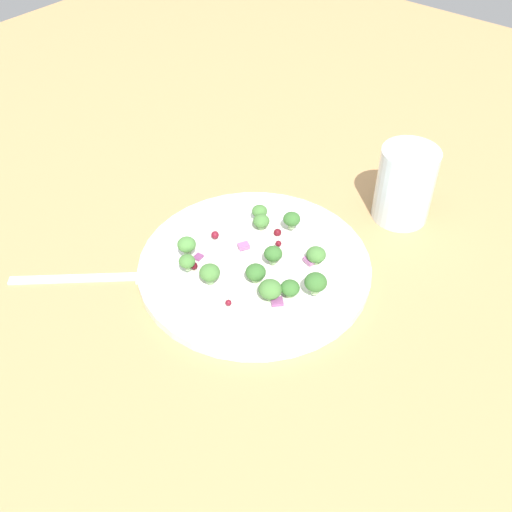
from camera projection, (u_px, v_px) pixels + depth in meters
ground_plane at (255, 275)px, 72.27cm from camera, size 180.00×180.00×2.00cm
plate at (256, 267)px, 70.63cm from camera, size 27.71×27.71×1.70cm
dressing_pool at (256, 265)px, 70.33cm from camera, size 16.07×16.07×0.20cm
broccoli_floret_0 at (261, 221)px, 74.14cm from camera, size 2.07×2.07×2.09cm
broccoli_floret_1 at (260, 212)px, 75.43cm from camera, size 1.98×1.98×2.00cm
broccoli_floret_2 at (290, 288)px, 65.63cm from camera, size 2.18×2.18×2.21cm
broccoli_floret_3 at (187, 262)px, 68.04cm from camera, size 1.92×1.92×1.95cm
broccoli_floret_4 at (273, 254)px, 69.02cm from camera, size 2.17×2.17×2.20cm
broccoli_floret_5 at (210, 273)px, 66.80cm from camera, size 2.38×2.38×2.41cm
broccoli_floret_6 at (270, 290)px, 65.24cm from camera, size 2.60×2.60×2.64cm
broccoli_floret_7 at (316, 255)px, 69.61cm from camera, size 2.32×2.32×2.35cm
broccoli_floret_8 at (316, 282)px, 65.31cm from camera, size 2.53×2.53×2.57cm
broccoli_floret_9 at (256, 273)px, 67.27cm from camera, size 2.34×2.34×2.37cm
broccoli_floret_10 at (187, 245)px, 69.98cm from camera, size 2.22×2.22×2.25cm
broccoli_floret_11 at (291, 219)px, 73.49cm from camera, size 2.16×2.16×2.18cm
cranberry_0 at (215, 235)px, 73.15cm from camera, size 0.98×0.98×0.98cm
cranberry_1 at (194, 266)px, 69.04cm from camera, size 0.89×0.89×0.89cm
cranberry_2 at (228, 303)px, 65.02cm from camera, size 0.71×0.71×0.71cm
cranberry_3 at (271, 294)px, 65.89cm from camera, size 0.88×0.88×0.88cm
cranberry_4 at (277, 233)px, 73.98cm from camera, size 0.98×0.98×0.98cm
cranberry_5 at (278, 244)px, 71.80cm from camera, size 0.76×0.76×0.76cm
onion_bit_0 at (244, 246)px, 71.99cm from camera, size 1.63×1.50×0.58cm
onion_bit_1 at (277, 302)px, 65.47cm from camera, size 1.75×1.74×0.38cm
onion_bit_2 at (275, 253)px, 71.01cm from camera, size 1.81×1.81×0.55cm
onion_bit_3 at (311, 260)px, 70.13cm from camera, size 1.65×1.62×0.54cm
onion_bit_4 at (198, 257)px, 70.91cm from camera, size 1.14×1.01×0.31cm
fork at (98, 277)px, 70.29cm from camera, size 13.80×15.01×0.50cm
water_glass at (405, 185)px, 75.74cm from camera, size 7.32×7.32×10.02cm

